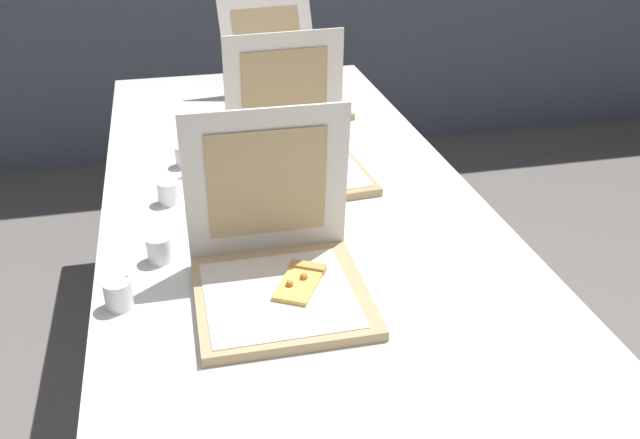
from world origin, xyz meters
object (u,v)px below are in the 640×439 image
(pizza_box_middle, at_px, (298,155))
(pizza_box_back, at_px, (285,91))
(table, at_px, (297,221))
(cup_white_near_left, at_px, (118,295))
(cup_white_near_center, at_px, (159,249))
(pizza_box_front, at_px, (279,270))
(cup_white_mid, at_px, (169,192))
(cup_white_far, at_px, (185,156))

(pizza_box_middle, xyz_separation_m, pizza_box_back, (0.07, 0.58, -0.00))
(table, height_order, pizza_box_middle, pizza_box_middle)
(pizza_box_middle, relative_size, cup_white_near_left, 6.32)
(pizza_box_middle, bearing_deg, cup_white_near_center, -139.52)
(table, bearing_deg, pizza_box_back, 81.78)
(pizza_box_middle, relative_size, cup_white_near_center, 6.32)
(pizza_box_front, relative_size, cup_white_near_left, 6.17)
(pizza_box_middle, distance_m, cup_white_mid, 0.38)
(pizza_box_front, relative_size, pizza_box_middle, 0.98)
(cup_white_mid, bearing_deg, pizza_box_front, -65.65)
(cup_white_near_center, bearing_deg, cup_white_near_left, -117.52)
(pizza_box_back, xyz_separation_m, cup_white_mid, (-0.43, -0.68, -0.02))
(pizza_box_back, bearing_deg, cup_white_far, -137.71)
(pizza_box_back, distance_m, cup_white_near_center, 1.07)
(cup_white_far, distance_m, cup_white_mid, 0.24)
(pizza_box_middle, bearing_deg, cup_white_far, 154.16)
(pizza_box_back, height_order, cup_white_near_left, pizza_box_back)
(pizza_box_front, xyz_separation_m, pizza_box_back, (0.22, 1.15, -0.00))
(pizza_box_front, bearing_deg, cup_white_near_center, 143.47)
(pizza_box_middle, height_order, cup_white_near_center, pizza_box_middle)
(cup_white_near_left, bearing_deg, cup_white_far, 75.98)
(table, relative_size, pizza_box_back, 4.81)
(table, relative_size, cup_white_mid, 41.04)
(pizza_box_front, height_order, cup_white_far, pizza_box_front)
(table, distance_m, cup_white_far, 0.43)
(pizza_box_front, xyz_separation_m, cup_white_mid, (-0.21, 0.46, -0.02))
(cup_white_mid, height_order, cup_white_near_left, same)
(cup_white_mid, distance_m, cup_white_near_left, 0.46)
(table, bearing_deg, cup_white_mid, 162.56)
(table, relative_size, cup_white_near_left, 41.04)
(cup_white_near_center, bearing_deg, table, 27.93)
(pizza_box_middle, xyz_separation_m, cup_white_near_center, (-0.39, -0.39, -0.02))
(cup_white_near_left, bearing_deg, pizza_box_back, 64.24)
(cup_white_mid, bearing_deg, pizza_box_middle, 16.64)
(pizza_box_back, distance_m, cup_white_far, 0.59)
(pizza_box_front, xyz_separation_m, cup_white_near_center, (-0.24, 0.18, -0.02))
(cup_white_mid, bearing_deg, table, -17.44)
(table, xyz_separation_m, cup_white_near_left, (-0.43, -0.35, 0.07))
(pizza_box_back, relative_size, cup_white_near_left, 8.53)
(pizza_box_front, distance_m, cup_white_near_center, 0.30)
(cup_white_near_left, bearing_deg, table, 38.70)
(pizza_box_front, bearing_deg, cup_white_mid, 114.69)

